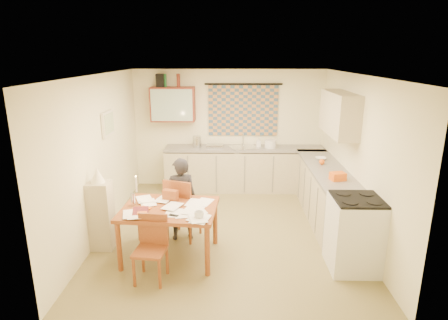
{
  "coord_description": "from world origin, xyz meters",
  "views": [
    {
      "loc": [
        0.05,
        -5.61,
        2.79
      ],
      "look_at": [
        -0.06,
        0.2,
        1.14
      ],
      "focal_mm": 30.0,
      "sensor_mm": 36.0,
      "label": 1
    }
  ],
  "objects_px": {
    "stove": "(355,234)",
    "shelf_stand": "(101,216)",
    "person": "(181,199)",
    "dining_table": "(170,232)",
    "chair_far": "(183,219)",
    "counter_back": "(244,169)",
    "counter_right": "(328,197)"
  },
  "relations": [
    {
      "from": "chair_far",
      "to": "person",
      "type": "height_order",
      "value": "person"
    },
    {
      "from": "person",
      "to": "shelf_stand",
      "type": "height_order",
      "value": "person"
    },
    {
      "from": "stove",
      "to": "person",
      "type": "bearing_deg",
      "value": 161.8
    },
    {
      "from": "stove",
      "to": "shelf_stand",
      "type": "xyz_separation_m",
      "value": [
        -3.54,
        0.47,
        0.01
      ]
    },
    {
      "from": "dining_table",
      "to": "chair_far",
      "type": "height_order",
      "value": "chair_far"
    },
    {
      "from": "person",
      "to": "chair_far",
      "type": "bearing_deg",
      "value": -152.07
    },
    {
      "from": "counter_back",
      "to": "person",
      "type": "distance_m",
      "value": 2.48
    },
    {
      "from": "dining_table",
      "to": "shelf_stand",
      "type": "bearing_deg",
      "value": 172.32
    },
    {
      "from": "chair_far",
      "to": "dining_table",
      "type": "bearing_deg",
      "value": 97.7
    },
    {
      "from": "dining_table",
      "to": "shelf_stand",
      "type": "distance_m",
      "value": 1.07
    },
    {
      "from": "person",
      "to": "shelf_stand",
      "type": "distance_m",
      "value": 1.18
    },
    {
      "from": "counter_back",
      "to": "shelf_stand",
      "type": "distance_m",
      "value": 3.36
    },
    {
      "from": "dining_table",
      "to": "counter_back",
      "type": "bearing_deg",
      "value": 72.22
    },
    {
      "from": "stove",
      "to": "person",
      "type": "distance_m",
      "value": 2.54
    },
    {
      "from": "shelf_stand",
      "to": "chair_far",
      "type": "bearing_deg",
      "value": 16.92
    },
    {
      "from": "counter_back",
      "to": "stove",
      "type": "relative_size",
      "value": 3.28
    },
    {
      "from": "counter_back",
      "to": "counter_right",
      "type": "distance_m",
      "value": 2.11
    },
    {
      "from": "stove",
      "to": "counter_back",
      "type": "bearing_deg",
      "value": 114.32
    },
    {
      "from": "stove",
      "to": "shelf_stand",
      "type": "height_order",
      "value": "shelf_stand"
    },
    {
      "from": "dining_table",
      "to": "chair_far",
      "type": "bearing_deg",
      "value": 83.1
    },
    {
      "from": "counter_right",
      "to": "stove",
      "type": "distance_m",
      "value": 1.43
    },
    {
      "from": "counter_right",
      "to": "person",
      "type": "xyz_separation_m",
      "value": [
        -2.41,
        -0.64,
        0.2
      ]
    },
    {
      "from": "stove",
      "to": "shelf_stand",
      "type": "bearing_deg",
      "value": 172.51
    },
    {
      "from": "person",
      "to": "dining_table",
      "type": "bearing_deg",
      "value": 66.57
    },
    {
      "from": "stove",
      "to": "shelf_stand",
      "type": "relative_size",
      "value": 0.97
    },
    {
      "from": "stove",
      "to": "shelf_stand",
      "type": "distance_m",
      "value": 3.57
    },
    {
      "from": "counter_back",
      "to": "dining_table",
      "type": "xyz_separation_m",
      "value": [
        -1.13,
        -2.78,
        -0.07
      ]
    },
    {
      "from": "dining_table",
      "to": "person",
      "type": "distance_m",
      "value": 0.62
    },
    {
      "from": "counter_back",
      "to": "chair_far",
      "type": "height_order",
      "value": "chair_far"
    },
    {
      "from": "counter_back",
      "to": "chair_far",
      "type": "xyz_separation_m",
      "value": [
        -1.02,
        -2.21,
        -0.14
      ]
    },
    {
      "from": "shelf_stand",
      "to": "person",
      "type": "bearing_deg",
      "value": 16.18
    },
    {
      "from": "counter_right",
      "to": "person",
      "type": "relative_size",
      "value": 2.25
    }
  ]
}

